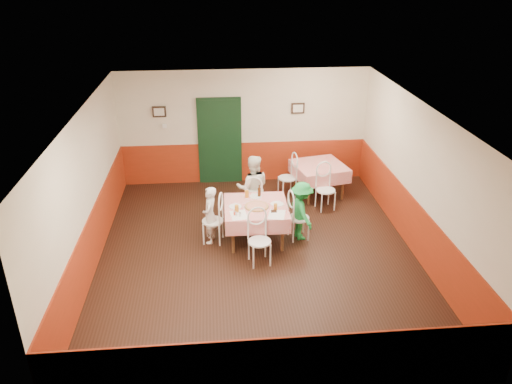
{
  "coord_description": "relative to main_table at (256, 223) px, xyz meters",
  "views": [
    {
      "loc": [
        -0.76,
        -8.1,
        5.12
      ],
      "look_at": [
        0.02,
        0.52,
        1.05
      ],
      "focal_mm": 35.0,
      "sensor_mm": 36.0,
      "label": 1
    }
  ],
  "objects": [
    {
      "name": "plate_left",
      "position": [
        -0.41,
        -0.02,
        0.39
      ],
      "size": [
        0.25,
        0.25,
        0.01
      ],
      "primitive_type": "cylinder",
      "rotation": [
        0.0,
        0.0,
        -0.01
      ],
      "color": "white",
      "rests_on": "main_table"
    },
    {
      "name": "chair_right",
      "position": [
        0.85,
        -0.01,
        0.08
      ],
      "size": [
        0.48,
        0.48,
        0.9
      ],
      "primitive_type": null,
      "rotation": [
        0.0,
        0.0,
        1.73
      ],
      "color": "white",
      "rests_on": "ground"
    },
    {
      "name": "back_wall",
      "position": [
        -0.02,
        2.98,
        1.02
      ],
      "size": [
        6.0,
        0.1,
        2.8
      ],
      "primitive_type": "cube",
      "color": "beige",
      "rests_on": "ground"
    },
    {
      "name": "floor",
      "position": [
        -0.02,
        -0.52,
        -0.38
      ],
      "size": [
        7.0,
        7.0,
        0.0
      ],
      "primitive_type": "plane",
      "color": "black",
      "rests_on": "ground"
    },
    {
      "name": "front_wall",
      "position": [
        -0.02,
        -4.02,
        1.02
      ],
      "size": [
        6.0,
        0.1,
        2.8
      ],
      "primitive_type": "cube",
      "color": "beige",
      "rests_on": "ground"
    },
    {
      "name": "glass_b",
      "position": [
        0.35,
        -0.22,
        0.45
      ],
      "size": [
        0.07,
        0.07,
        0.13
      ],
      "primitive_type": "cylinder",
      "rotation": [
        0.0,
        0.0,
        -0.01
      ],
      "color": "#BF7219",
      "rests_on": "main_table"
    },
    {
      "name": "wainscot_back",
      "position": [
        -0.02,
        2.96,
        0.12
      ],
      "size": [
        6.0,
        0.03,
        1.0
      ],
      "primitive_type": "cube",
      "color": "maroon",
      "rests_on": "ground"
    },
    {
      "name": "second_table",
      "position": [
        1.67,
        1.97,
        0.0
      ],
      "size": [
        1.34,
        1.34,
        0.77
      ],
      "primitive_type": "cube",
      "rotation": [
        0.0,
        0.0,
        0.22
      ],
      "color": "red",
      "rests_on": "ground"
    },
    {
      "name": "glass_a",
      "position": [
        -0.39,
        -0.24,
        0.45
      ],
      "size": [
        0.08,
        0.08,
        0.14
      ],
      "primitive_type": "cylinder",
      "rotation": [
        0.0,
        0.0,
        -0.01
      ],
      "color": "#BF7219",
      "rests_on": "main_table"
    },
    {
      "name": "diner_far",
      "position": [
        0.01,
        0.9,
        0.35
      ],
      "size": [
        0.72,
        0.57,
        1.45
      ],
      "primitive_type": "imported",
      "rotation": [
        0.0,
        0.0,
        3.11
      ],
      "color": "gray",
      "rests_on": "ground"
    },
    {
      "name": "door",
      "position": [
        -0.62,
        2.93,
        0.68
      ],
      "size": [
        0.96,
        0.06,
        2.1
      ],
      "primitive_type": "cube",
      "color": "black",
      "rests_on": "ground"
    },
    {
      "name": "plate_right",
      "position": [
        0.42,
        0.02,
        0.39
      ],
      "size": [
        0.25,
        0.25,
        0.01
      ],
      "primitive_type": "cylinder",
      "rotation": [
        0.0,
        0.0,
        -0.01
      ],
      "color": "white",
      "rests_on": "main_table"
    },
    {
      "name": "chair_second_b",
      "position": [
        1.67,
        1.22,
        0.08
      ],
      "size": [
        0.5,
        0.5,
        0.9
      ],
      "primitive_type": null,
      "rotation": [
        0.0,
        0.0,
        0.22
      ],
      "color": "white",
      "rests_on": "ground"
    },
    {
      "name": "main_table",
      "position": [
        0.0,
        0.0,
        0.0
      ],
      "size": [
        1.24,
        1.24,
        0.77
      ],
      "primitive_type": "cube",
      "rotation": [
        0.0,
        0.0,
        -0.01
      ],
      "color": "red",
      "rests_on": "ground"
    },
    {
      "name": "glass_c",
      "position": [
        -0.15,
        0.39,
        0.46
      ],
      "size": [
        0.08,
        0.08,
        0.14
      ],
      "primitive_type": "cylinder",
      "rotation": [
        0.0,
        0.0,
        -0.01
      ],
      "color": "#BF7219",
      "rests_on": "main_table"
    },
    {
      "name": "shaker_a",
      "position": [
        -0.41,
        -0.41,
        0.43
      ],
      "size": [
        0.04,
        0.04,
        0.09
      ],
      "primitive_type": "cylinder",
      "rotation": [
        0.0,
        0.0,
        -0.01
      ],
      "color": "silver",
      "rests_on": "main_table"
    },
    {
      "name": "diner_right",
      "position": [
        0.9,
        -0.01,
        0.23
      ],
      "size": [
        0.62,
        0.87,
        1.21
      ],
      "primitive_type": "imported",
      "rotation": [
        0.0,
        0.0,
        1.82
      ],
      "color": "gray",
      "rests_on": "ground"
    },
    {
      "name": "menu_right",
      "position": [
        0.35,
        -0.41,
        0.39
      ],
      "size": [
        0.38,
        0.46,
        0.0
      ],
      "primitive_type": "cube",
      "rotation": [
        0.0,
        0.0,
        -0.22
      ],
      "color": "white",
      "rests_on": "main_table"
    },
    {
      "name": "right_wall",
      "position": [
        2.98,
        -0.52,
        1.02
      ],
      "size": [
        0.1,
        7.0,
        2.8
      ],
      "primitive_type": "cube",
      "color": "beige",
      "rests_on": "ground"
    },
    {
      "name": "chair_far",
      "position": [
        0.01,
        0.85,
        0.08
      ],
      "size": [
        0.43,
        0.43,
        0.9
      ],
      "primitive_type": null,
      "rotation": [
        0.0,
        0.0,
        3.16
      ],
      "color": "white",
      "rests_on": "ground"
    },
    {
      "name": "picture_right",
      "position": [
        1.28,
        2.93,
        1.48
      ],
      "size": [
        0.32,
        0.03,
        0.26
      ],
      "primitive_type": "cube",
      "color": "black",
      "rests_on": "back_wall"
    },
    {
      "name": "left_wall",
      "position": [
        -3.02,
        -0.52,
        1.02
      ],
      "size": [
        0.1,
        7.0,
        2.8
      ],
      "primitive_type": "cube",
      "color": "beige",
      "rests_on": "ground"
    },
    {
      "name": "chair_second_a",
      "position": [
        0.92,
        1.97,
        0.08
      ],
      "size": [
        0.5,
        0.5,
        0.9
      ],
      "primitive_type": null,
      "rotation": [
        0.0,
        0.0,
        -1.35
      ],
      "color": "white",
      "rests_on": "ground"
    },
    {
      "name": "picture_left",
      "position": [
        -2.02,
        2.93,
        1.48
      ],
      "size": [
        0.32,
        0.03,
        0.26
      ],
      "primitive_type": "cube",
      "color": "black",
      "rests_on": "back_wall"
    },
    {
      "name": "diner_left",
      "position": [
        -0.9,
        0.01,
        0.21
      ],
      "size": [
        0.34,
        0.46,
        1.17
      ],
      "primitive_type": "imported",
      "rotation": [
        0.0,
        0.0,
        -1.72
      ],
      "color": "gray",
      "rests_on": "ground"
    },
    {
      "name": "shaker_b",
      "position": [
        -0.34,
        -0.44,
        0.43
      ],
      "size": [
        0.04,
        0.04,
        0.09
      ],
      "primitive_type": "cylinder",
      "rotation": [
        0.0,
        0.0,
        -0.01
      ],
      "color": "silver",
      "rests_on": "main_table"
    },
    {
      "name": "pizza",
      "position": [
        0.01,
        -0.06,
        0.4
      ],
      "size": [
        0.45,
        0.45,
        0.03
      ],
      "primitive_type": "cylinder",
      "rotation": [
        0.0,
        0.0,
        -0.01
      ],
      "color": "#B74723",
      "rests_on": "main_table"
    },
    {
      "name": "wainscot_left",
      "position": [
        -3.01,
        -0.52,
        0.12
      ],
      "size": [
        0.03,
        7.0,
        1.0
      ],
      "primitive_type": "cube",
      "color": "maroon",
      "rests_on": "ground"
    },
    {
      "name": "beer_bottle",
      "position": [
        0.1,
        0.39,
        0.5
      ],
      "size": [
        0.06,
        0.06,
        0.23
      ],
      "primitive_type": "cylinder",
      "rotation": [
        0.0,
        0.0,
        -0.01
      ],
      "color": "#381C0A",
      "rests_on": "main_table"
    },
    {
      "name": "chair_left",
      "position": [
        -0.85,
        0.01,
        0.08
      ],
      "size": [
        0.5,
        0.5,
        0.9
      ],
      "primitive_type": null,
      "rotation": [
        0.0,
        0.0,
        -1.8
      ],
      "color": "white",
      "rests_on": "ground"
    },
    {
      "name": "ceiling",
      "position": [
        -0.02,
        -0.52,
        2.42
      ],
      "size": [
        7.0,
        7.0,
        0.0
      ],
      "primitive_type": "plane",
      "color": "white",
      "rests_on": "back_wall"
    },
    {
      "name": "chair_near",
      "position": [
        -0.01,
        -0.85,
        0.08
      ],
      "size": [
        0.49,
        0.49,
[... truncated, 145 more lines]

